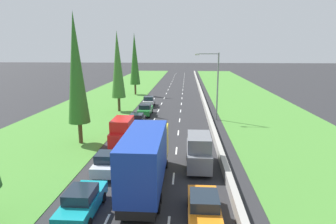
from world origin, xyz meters
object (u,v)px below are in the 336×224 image
poplar_tree_second (76,69)px  teal_sedan_left_lane (82,202)px  black_hatchback_left_lane (137,121)px  blue_box_truck_centre_lane (146,158)px  orange_sedan_right_lane (204,208)px  grey_van_right_lane (199,151)px  street_light_mast (215,82)px  poplar_tree_third (118,65)px  poplar_tree_fourth (135,59)px  silver_hatchback_left_lane_seventh (149,101)px  silver_hatchback_left_lane (108,163)px  green_sedan_left_lane (145,110)px  red_van_left_lane (123,132)px

poplar_tree_second → teal_sedan_left_lane: bearing=-69.4°
black_hatchback_left_lane → poplar_tree_second: (-4.68, -6.50, 6.72)m
black_hatchback_left_lane → blue_box_truck_centre_lane: blue_box_truck_centre_lane is taller
orange_sedan_right_lane → grey_van_right_lane: 7.49m
orange_sedan_right_lane → poplar_tree_second: size_ratio=0.35×
teal_sedan_left_lane → street_light_mast: bearing=67.7°
orange_sedan_right_lane → poplar_tree_third: 31.37m
poplar_tree_second → poplar_tree_fourth: 32.52m
silver_hatchback_left_lane_seventh → grey_van_right_lane: (7.35, -25.39, 0.56)m
grey_van_right_lane → street_light_mast: street_light_mast is taller
orange_sedan_right_lane → silver_hatchback_left_lane: bearing=139.8°
grey_van_right_lane → street_light_mast: bearing=80.6°
green_sedan_left_lane → blue_box_truck_centre_lane: (3.28, -22.38, 1.37)m
green_sedan_left_lane → street_light_mast: size_ratio=0.50×
red_van_left_lane → black_hatchback_left_lane: red_van_left_lane is taller
red_van_left_lane → orange_sedan_right_lane: bearing=-59.8°
teal_sedan_left_lane → red_van_left_lane: 12.32m
poplar_tree_second → street_light_mast: size_ratio=1.45×
grey_van_right_lane → street_light_mast: (2.73, 16.47, 3.83)m
red_van_left_lane → poplar_tree_third: 17.50m
silver_hatchback_left_lane → poplar_tree_second: poplar_tree_second is taller
red_van_left_lane → orange_sedan_right_lane: 14.49m
teal_sedan_left_lane → red_van_left_lane: bearing=91.3°
poplar_tree_fourth → street_light_mast: bearing=-55.9°
poplar_tree_third → street_light_mast: size_ratio=1.35×
grey_van_right_lane → poplar_tree_fourth: 40.31m
poplar_tree_second → street_light_mast: 18.32m
poplar_tree_second → poplar_tree_fourth: size_ratio=1.02×
red_van_left_lane → poplar_tree_fourth: (-4.63, 32.98, 6.05)m
teal_sedan_left_lane → poplar_tree_fourth: 46.02m
orange_sedan_right_lane → blue_box_truck_centre_lane: size_ratio=0.48×
teal_sedan_left_lane → orange_sedan_right_lane: bearing=-1.8°
silver_hatchback_left_lane_seventh → silver_hatchback_left_lane: bearing=-89.4°
silver_hatchback_left_lane → poplar_tree_fourth: bearing=97.0°
red_van_left_lane → street_light_mast: (10.00, 11.41, 3.83)m
poplar_tree_third → poplar_tree_fourth: bearing=91.6°
poplar_tree_second → green_sedan_left_lane: bearing=70.1°
poplar_tree_third → poplar_tree_fourth: (-0.47, 16.97, 0.32)m
blue_box_truck_centre_lane → poplar_tree_fourth: poplar_tree_fourth is taller
black_hatchback_left_lane → poplar_tree_second: poplar_tree_second is taller
poplar_tree_second → poplar_tree_fourth: bearing=90.2°
orange_sedan_right_lane → grey_van_right_lane: (-0.01, 7.46, 0.59)m
poplar_tree_fourth → silver_hatchback_left_lane_seventh: bearing=-70.2°
blue_box_truck_centre_lane → poplar_tree_third: bearing=107.3°
black_hatchback_left_lane → poplar_tree_fourth: poplar_tree_fourth is taller
black_hatchback_left_lane → poplar_tree_third: size_ratio=0.32×
poplar_tree_third → teal_sedan_left_lane: bearing=-81.1°
orange_sedan_right_lane → red_van_left_lane: bearing=120.2°
poplar_tree_second → poplar_tree_third: poplar_tree_second is taller
black_hatchback_left_lane → poplar_tree_third: poplar_tree_third is taller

